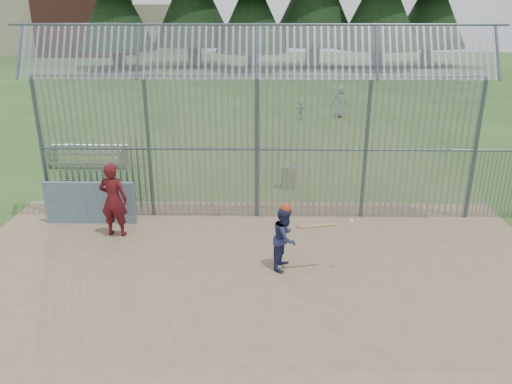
{
  "coord_description": "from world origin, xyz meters",
  "views": [
    {
      "loc": [
        0.2,
        -9.82,
        5.69
      ],
      "look_at": [
        0.0,
        2.0,
        1.3
      ],
      "focal_mm": 35.0,
      "sensor_mm": 36.0,
      "label": 1
    }
  ],
  "objects_px": {
    "dugout_wall": "(90,203)",
    "batter": "(285,238)",
    "onlooker": "(113,200)",
    "trash_can": "(289,177)",
    "bleacher": "(87,155)"
  },
  "relations": [
    {
      "from": "bleacher",
      "to": "onlooker",
      "type": "bearing_deg",
      "value": -65.41
    },
    {
      "from": "batter",
      "to": "bleacher",
      "type": "xyz_separation_m",
      "value": [
        -7.21,
        7.86,
        -0.35
      ]
    },
    {
      "from": "dugout_wall",
      "to": "batter",
      "type": "height_order",
      "value": "batter"
    },
    {
      "from": "onlooker",
      "to": "bleacher",
      "type": "xyz_separation_m",
      "value": [
        -2.83,
        6.18,
        -0.6
      ]
    },
    {
      "from": "onlooker",
      "to": "batter",
      "type": "bearing_deg",
      "value": 165.56
    },
    {
      "from": "onlooker",
      "to": "trash_can",
      "type": "relative_size",
      "value": 2.42
    },
    {
      "from": "dugout_wall",
      "to": "trash_can",
      "type": "height_order",
      "value": "dugout_wall"
    },
    {
      "from": "onlooker",
      "to": "trash_can",
      "type": "xyz_separation_m",
      "value": [
        4.72,
        3.81,
        -0.63
      ]
    },
    {
      "from": "batter",
      "to": "trash_can",
      "type": "relative_size",
      "value": 1.8
    },
    {
      "from": "dugout_wall",
      "to": "batter",
      "type": "xyz_separation_m",
      "value": [
        5.29,
        -2.43,
        0.14
      ]
    },
    {
      "from": "batter",
      "to": "trash_can",
      "type": "height_order",
      "value": "batter"
    },
    {
      "from": "batter",
      "to": "onlooker",
      "type": "relative_size",
      "value": 0.74
    },
    {
      "from": "batter",
      "to": "onlooker",
      "type": "distance_m",
      "value": 4.7
    },
    {
      "from": "batter",
      "to": "onlooker",
      "type": "height_order",
      "value": "onlooker"
    },
    {
      "from": "trash_can",
      "to": "bleacher",
      "type": "height_order",
      "value": "trash_can"
    }
  ]
}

